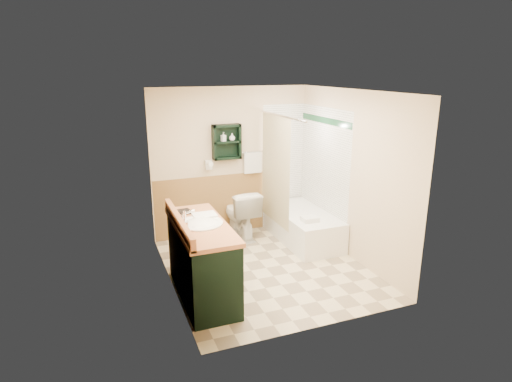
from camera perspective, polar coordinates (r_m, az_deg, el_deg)
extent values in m
plane|color=beige|center=(6.03, 1.35, -10.22)|extent=(3.00, 3.00, 0.00)
cube|color=beige|center=(6.99, -3.37, 3.92)|extent=(2.60, 0.04, 2.40)
cube|color=beige|center=(5.26, -11.98, -0.55)|extent=(0.04, 3.00, 2.40)
cube|color=beige|center=(6.21, 12.75, 1.99)|extent=(0.04, 3.00, 2.40)
cube|color=white|center=(5.41, 1.52, 13.41)|extent=(2.60, 3.00, 0.04)
cube|color=black|center=(6.78, -3.93, 6.55)|extent=(0.45, 0.15, 0.55)
cylinder|color=silver|center=(6.34, 3.33, 9.99)|extent=(0.03, 1.60, 0.03)
cube|color=black|center=(5.21, -7.19, -9.15)|extent=(0.59, 1.47, 0.93)
cube|color=white|center=(6.87, 6.31, -4.73)|extent=(0.72, 1.50, 0.48)
imported|color=white|center=(6.92, -2.10, -3.10)|extent=(0.49, 0.83, 0.79)
cube|color=white|center=(5.23, -6.87, -3.28)|extent=(0.28, 0.22, 0.04)
imported|color=black|center=(5.39, -10.31, -1.90)|extent=(0.16, 0.04, 0.21)
cube|color=white|center=(6.40, 7.17, -3.73)|extent=(0.23, 0.19, 0.07)
imported|color=white|center=(6.76, -4.37, 6.91)|extent=(0.11, 0.16, 0.07)
imported|color=white|center=(6.80, -3.21, 7.10)|extent=(0.13, 0.14, 0.09)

